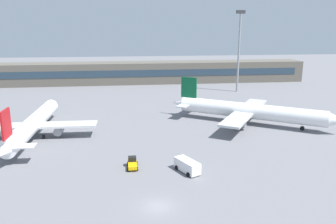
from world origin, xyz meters
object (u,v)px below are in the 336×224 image
service_van_white (187,166)px  floodlight_tower_west (239,46)px  baggage_tug_yellow (132,163)px  airplane_mid (251,111)px  airplane_near (34,123)px

service_van_white → floodlight_tower_west: 77.70m
service_van_white → floodlight_tower_west: bearing=65.3°
floodlight_tower_west → baggage_tug_yellow: bearing=-121.8°
airplane_mid → floodlight_tower_west: 46.01m
airplane_mid → service_van_white: bearing=-128.4°
service_van_white → airplane_mid: bearing=51.6°
floodlight_tower_west → airplane_near: bearing=-143.6°
baggage_tug_yellow → floodlight_tower_west: 79.46m
baggage_tug_yellow → service_van_white: (9.19, -2.98, 0.31)m
airplane_near → airplane_mid: (51.57, 3.31, 0.26)m
service_van_white → floodlight_tower_west: size_ratio=0.19×
baggage_tug_yellow → airplane_near: bearing=136.6°
airplane_mid → service_van_white: airplane_mid is taller
airplane_near → service_van_white: size_ratio=7.23×
airplane_mid → service_van_white: 33.89m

